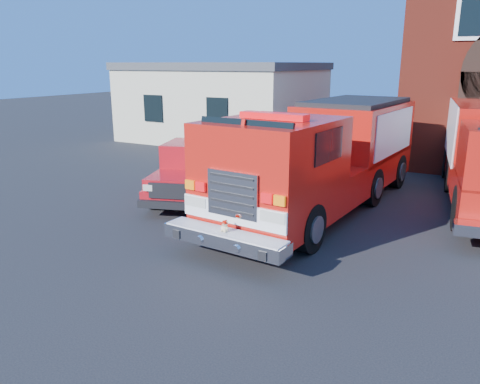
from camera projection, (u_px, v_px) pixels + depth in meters
The scene contains 4 objects.
ground at pixel (262, 228), 12.61m from camera, with size 100.00×100.00×0.00m, color black.
side_building at pixel (225, 101), 27.20m from camera, with size 10.20×8.20×4.35m.
fire_engine at pixel (324, 155), 13.98m from camera, with size 3.60×10.44×3.16m.
pickup_truck at pixel (198, 170), 15.63m from camera, with size 3.73×5.93×1.83m.
Camera 1 is at (5.31, -10.66, 4.28)m, focal length 35.00 mm.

